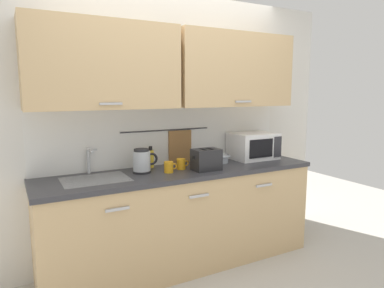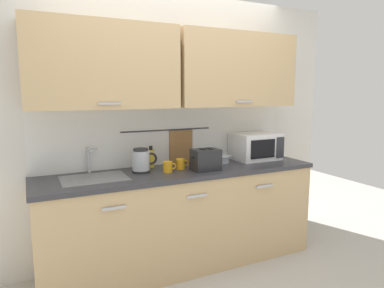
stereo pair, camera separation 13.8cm
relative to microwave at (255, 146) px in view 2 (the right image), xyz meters
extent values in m
plane|color=#B7B2A8|center=(-0.88, -0.41, -1.04)|extent=(8.00, 8.00, 0.00)
cube|color=tan|center=(-0.88, -0.11, -0.61)|extent=(2.50, 0.60, 0.86)
cube|color=#B7B7BC|center=(-1.57, -0.42, -0.30)|extent=(0.18, 0.02, 0.02)
cube|color=#B7B7BC|center=(-0.88, -0.42, -0.30)|extent=(0.18, 0.02, 0.02)
cube|color=#B7B7BC|center=(-0.20, -0.42, -0.30)|extent=(0.18, 0.02, 0.02)
cube|color=#333338|center=(-0.88, -0.11, -0.16)|extent=(2.53, 0.63, 0.04)
cube|color=#9EA0A5|center=(-1.65, -0.09, -0.18)|extent=(0.52, 0.38, 0.09)
cube|color=silver|center=(-0.88, 0.22, 0.21)|extent=(3.70, 0.06, 2.50)
cube|color=silver|center=(-0.88, 0.19, 0.14)|extent=(2.50, 0.01, 0.55)
cube|color=tan|center=(-1.52, 0.03, 0.77)|extent=(1.23, 0.33, 0.70)
cube|color=#B7B7BC|center=(-1.52, -0.15, 0.47)|extent=(0.18, 0.01, 0.02)
cube|color=tan|center=(-0.25, 0.03, 0.77)|extent=(1.23, 0.33, 0.70)
cube|color=#B7B7BC|center=(-0.25, -0.15, 0.47)|extent=(0.18, 0.01, 0.02)
cylinder|color=#333338|center=(-0.91, 0.17, 0.19)|extent=(0.90, 0.01, 0.01)
cube|color=olive|center=(-0.77, 0.17, 0.01)|extent=(0.24, 0.02, 0.34)
cylinder|color=#B2B5BA|center=(-1.65, 0.14, -0.03)|extent=(0.03, 0.03, 0.22)
cylinder|color=#B2B5BA|center=(-1.65, 0.06, 0.07)|extent=(0.02, 0.16, 0.02)
cube|color=#B2B5BA|center=(-1.61, 0.14, 0.06)|extent=(0.07, 0.02, 0.01)
cube|color=white|center=(0.00, 0.00, 0.00)|extent=(0.46, 0.34, 0.27)
cube|color=black|center=(-0.04, -0.17, 0.00)|extent=(0.29, 0.01, 0.18)
cube|color=#2D2D33|center=(0.18, -0.17, 0.00)|extent=(0.09, 0.01, 0.21)
cylinder|color=black|center=(-1.24, -0.05, -0.13)|extent=(0.16, 0.16, 0.02)
cylinder|color=#B2B7BC|center=(-1.24, -0.05, -0.03)|extent=(0.15, 0.15, 0.17)
cylinder|color=#262628|center=(-1.24, -0.05, 0.06)|extent=(0.13, 0.13, 0.02)
torus|color=black|center=(-1.15, -0.05, -0.02)|extent=(0.11, 0.02, 0.11)
cylinder|color=yellow|center=(-1.10, 0.12, -0.06)|extent=(0.06, 0.06, 0.16)
cylinder|color=black|center=(-1.10, 0.12, 0.04)|extent=(0.03, 0.03, 0.04)
cylinder|color=orange|center=(-1.04, -0.15, -0.09)|extent=(0.08, 0.08, 0.09)
torus|color=orange|center=(-0.98, -0.15, -0.09)|extent=(0.06, 0.01, 0.06)
cylinder|color=#A5ADB7|center=(-0.42, 0.00, -0.10)|extent=(0.17, 0.17, 0.07)
torus|color=#A5ADB7|center=(-0.42, 0.00, -0.07)|extent=(0.21, 0.21, 0.01)
cube|color=#232326|center=(-0.70, -0.22, -0.04)|extent=(0.24, 0.17, 0.19)
cube|color=black|center=(-0.74, -0.22, 0.05)|extent=(0.03, 0.12, 0.01)
cube|color=black|center=(-0.67, -0.22, 0.05)|extent=(0.03, 0.12, 0.01)
cube|color=black|center=(-0.83, -0.22, -0.01)|extent=(0.02, 0.02, 0.02)
cylinder|color=orange|center=(-0.89, -0.09, -0.09)|extent=(0.08, 0.08, 0.09)
torus|color=orange|center=(-0.83, -0.09, -0.09)|extent=(0.06, 0.01, 0.06)
camera|label=1|loc=(-2.24, -2.81, 0.56)|focal=32.23mm
camera|label=2|loc=(-2.12, -2.87, 0.56)|focal=32.23mm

